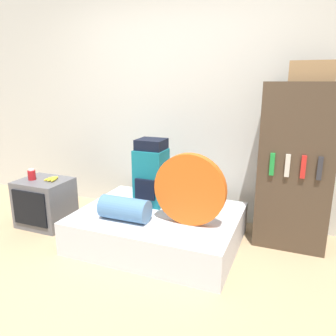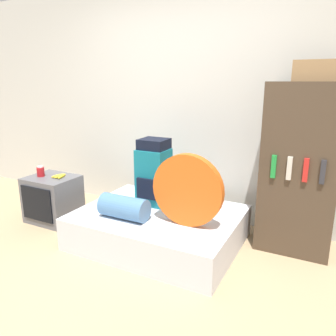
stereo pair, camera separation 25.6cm
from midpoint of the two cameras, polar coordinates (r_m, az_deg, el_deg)
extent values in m
plane|color=tan|center=(2.71, -9.93, -19.87)|extent=(16.00, 16.00, 0.00)
cube|color=silver|center=(3.72, 5.24, 11.22)|extent=(8.00, 0.05, 2.60)
cube|color=silver|center=(3.24, 0.73, -10.26)|extent=(1.51, 1.17, 0.32)
cube|color=#14707F|center=(3.31, -0.30, -1.55)|extent=(0.29, 0.27, 0.57)
cube|color=black|center=(3.24, -0.20, 4.18)|extent=(0.27, 0.25, 0.10)
cube|color=black|center=(3.21, -1.53, -3.68)|extent=(0.21, 0.03, 0.20)
cylinder|color=#E05B19|center=(2.81, 6.03, -3.90)|extent=(0.64, 0.08, 0.64)
cylinder|color=teal|center=(3.01, -5.26, -6.88)|extent=(0.45, 0.21, 0.21)
cube|color=#5B5B60|center=(3.87, -17.60, -5.14)|extent=(0.53, 0.44, 0.51)
cube|color=black|center=(3.72, -20.09, -5.98)|extent=(0.42, 0.02, 0.37)
cylinder|color=#B2191E|center=(3.84, -19.56, -0.66)|extent=(0.08, 0.08, 0.10)
cylinder|color=white|center=(3.83, -19.63, 0.19)|extent=(0.06, 0.06, 0.02)
ellipsoid|color=yellow|center=(3.76, -16.70, -1.31)|extent=(0.08, 0.17, 0.03)
ellipsoid|color=yellow|center=(3.74, -16.44, -1.36)|extent=(0.03, 0.17, 0.03)
ellipsoid|color=yellow|center=(3.72, -16.18, -1.41)|extent=(0.08, 0.17, 0.03)
cube|color=#473828|center=(3.21, 24.11, -0.28)|extent=(0.64, 0.43, 1.53)
cube|color=#1E8E38|center=(2.99, 20.27, 0.20)|extent=(0.04, 0.02, 0.20)
cube|color=beige|center=(2.98, 22.71, -0.09)|extent=(0.04, 0.02, 0.20)
cube|color=red|center=(2.98, 25.17, -0.38)|extent=(0.04, 0.02, 0.20)
cube|color=#2D2D33|center=(2.98, 27.62, -0.67)|extent=(0.04, 0.02, 0.20)
cube|color=#99754C|center=(3.09, 26.80, 14.89)|extent=(0.36, 0.21, 0.17)
camera|label=1|loc=(0.13, -87.55, 0.65)|focal=35.00mm
camera|label=2|loc=(0.13, 92.45, -0.65)|focal=35.00mm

